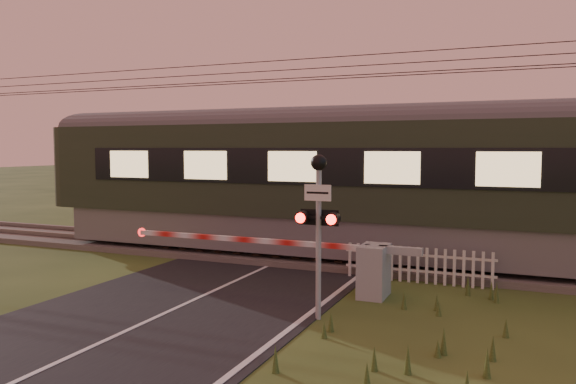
% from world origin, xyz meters
% --- Properties ---
extents(ground, '(160.00, 160.00, 0.00)m').
position_xyz_m(ground, '(0.00, 0.00, 0.00)').
color(ground, '#2D4018').
rests_on(ground, ground).
extents(road, '(6.00, 140.00, 0.03)m').
position_xyz_m(road, '(0.02, -0.23, 0.01)').
color(road, black).
rests_on(road, ground).
extents(track_bed, '(140.00, 3.40, 0.39)m').
position_xyz_m(track_bed, '(0.00, 6.50, 0.07)').
color(track_bed, '#47423D').
rests_on(track_bed, ground).
extents(overhead_wires, '(120.00, 0.62, 0.62)m').
position_xyz_m(overhead_wires, '(0.00, 6.50, 5.72)').
color(overhead_wires, black).
rests_on(overhead_wires, ground).
extents(boom_gate, '(7.68, 0.93, 1.23)m').
position_xyz_m(boom_gate, '(3.24, 2.87, 0.68)').
color(boom_gate, gray).
rests_on(boom_gate, ground).
extents(crossing_signal, '(0.84, 0.35, 3.28)m').
position_xyz_m(crossing_signal, '(3.01, 0.78, 2.26)').
color(crossing_signal, gray).
rests_on(crossing_signal, ground).
extents(picket_fence, '(3.79, 0.08, 0.91)m').
position_xyz_m(picket_fence, '(4.31, 4.60, 0.46)').
color(picket_fence, silver).
rests_on(picket_fence, ground).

